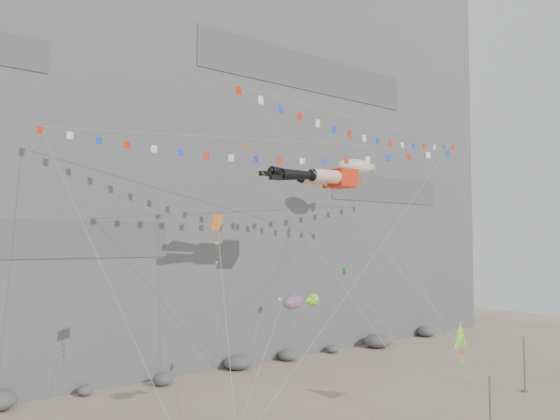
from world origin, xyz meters
TOP-DOWN VIEW (x-y plane):
  - ground at (0.00, 0.00)m, footprint 120.00×120.00m
  - cliff at (0.00, 32.00)m, footprint 80.00×28.00m
  - talus_boulders at (0.00, 17.00)m, footprint 60.00×3.00m
  - anchor_pole_center at (1.18, -7.75)m, footprint 0.12×0.12m
  - anchor_pole_right at (13.72, -3.16)m, footprint 0.12×0.12m
  - legs_kite at (0.34, 6.14)m, footprint 8.21×16.75m
  - flag_banner_upper at (-2.10, 9.59)m, footprint 32.03×18.96m
  - flag_banner_lower at (4.93, 4.75)m, footprint 28.76×9.15m
  - harlequin_kite at (-11.36, 2.15)m, footprint 3.08×6.76m
  - fish_windsock at (-7.69, -0.50)m, footprint 8.47×3.61m
  - delta_kite at (3.73, -4.27)m, footprint 3.88×4.48m
  - blimp_windsock at (9.70, 11.29)m, footprint 4.67×13.60m
  - small_kite_a at (-5.06, 7.83)m, footprint 5.19×15.56m
  - small_kite_b at (6.13, 6.10)m, footprint 6.07×13.34m
  - small_kite_c at (-1.84, 0.92)m, footprint 2.79×9.08m
  - small_kite_d at (8.95, 9.28)m, footprint 5.78×17.47m

SIDE VIEW (x-z plane):
  - ground at x=0.00m, z-range 0.00..0.00m
  - talus_boulders at x=0.00m, z-range 0.00..1.20m
  - anchor_pole_center at x=1.18m, z-range 0.00..3.99m
  - anchor_pole_right at x=13.72m, z-range 0.00..4.27m
  - delta_kite at x=3.73m, z-range 1.65..9.05m
  - fish_windsock at x=-7.69m, z-range 2.79..13.68m
  - small_kite_c at x=-1.84m, z-range 3.06..16.16m
  - small_kite_b at x=6.13m, z-range 2.09..19.88m
  - harlequin_kite at x=-11.36m, z-range 5.78..20.11m
  - small_kite_d at x=8.95m, z-range 4.55..29.19m
  - legs_kite at x=0.34m, z-range 5.59..28.20m
  - small_kite_a at x=-5.06m, z-range 6.05..30.69m
  - blimp_windsock at x=9.70m, z-range 7.70..30.34m
  - flag_banner_upper at x=-2.10m, z-range 6.42..33.71m
  - flag_banner_lower at x=4.93m, z-range 9.48..33.79m
  - cliff at x=0.00m, z-range 0.00..50.00m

